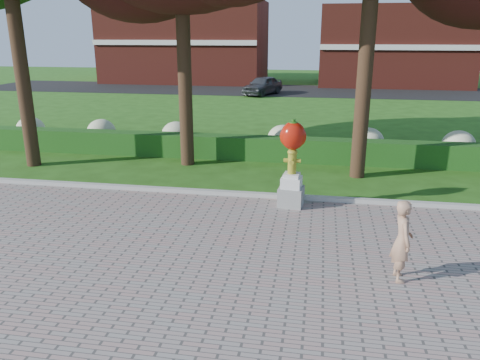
{
  "coord_description": "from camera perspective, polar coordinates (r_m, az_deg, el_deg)",
  "views": [
    {
      "loc": [
        2.31,
        -8.6,
        4.16
      ],
      "look_at": [
        0.65,
        1.0,
        1.12
      ],
      "focal_mm": 35.0,
      "sensor_mm": 36.0,
      "label": 1
    }
  ],
  "objects": [
    {
      "name": "woman",
      "position": [
        8.57,
        19.16,
        -6.99
      ],
      "size": [
        0.41,
        0.57,
        1.46
      ],
      "primitive_type": "imported",
      "rotation": [
        0.0,
        0.0,
        1.68
      ],
      "color": "tan",
      "rests_on": "walkway"
    },
    {
      "name": "building_left",
      "position": [
        44.35,
        -6.56,
        16.4
      ],
      "size": [
        14.0,
        8.0,
        7.0
      ],
      "primitive_type": "cube",
      "color": "maroon",
      "rests_on": "ground"
    },
    {
      "name": "parked_car",
      "position": [
        34.04,
        2.75,
        11.46
      ],
      "size": [
        2.87,
        4.14,
        1.31
      ],
      "primitive_type": "imported",
      "rotation": [
        0.0,
        0.0,
        -0.38
      ],
      "color": "#3A3D41",
      "rests_on": "street"
    },
    {
      "name": "ground",
      "position": [
        9.83,
        -4.76,
        -7.76
      ],
      "size": [
        100.0,
        100.0,
        0.0
      ],
      "primitive_type": "plane",
      "color": "#244F13",
      "rests_on": "ground"
    },
    {
      "name": "hydrant_sculpture",
      "position": [
        11.51,
        6.38,
        2.33
      ],
      "size": [
        0.66,
        0.66,
        2.19
      ],
      "rotation": [
        0.0,
        0.0,
        -0.11
      ],
      "color": "gray",
      "rests_on": "walkway"
    },
    {
      "name": "lawn_hedge",
      "position": [
        16.21,
        1.37,
        3.94
      ],
      "size": [
        24.0,
        0.7,
        0.8
      ],
      "primitive_type": "cube",
      "color": "#1D4614",
      "rests_on": "ground"
    },
    {
      "name": "curb",
      "position": [
        12.52,
        -1.35,
        -1.71
      ],
      "size": [
        40.0,
        0.18,
        0.15
      ],
      "primitive_type": "cube",
      "color": "#ADADA5",
      "rests_on": "ground"
    },
    {
      "name": "hydrangea_row",
      "position": [
        17.08,
        3.78,
        5.11
      ],
      "size": [
        20.1,
        1.1,
        0.99
      ],
      "color": "#BDC597",
      "rests_on": "ground"
    },
    {
      "name": "building_right",
      "position": [
        42.99,
        18.09,
        15.26
      ],
      "size": [
        12.0,
        8.0,
        6.4
      ],
      "primitive_type": "cube",
      "color": "maroon",
      "rests_on": "ground"
    },
    {
      "name": "street",
      "position": [
        36.91,
        6.29,
        10.8
      ],
      "size": [
        50.0,
        8.0,
        0.02
      ],
      "primitive_type": "cube",
      "color": "black",
      "rests_on": "ground"
    }
  ]
}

